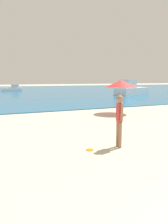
% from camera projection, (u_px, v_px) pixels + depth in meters
% --- Properties ---
extents(water, '(160.00, 60.00, 0.06)m').
position_uv_depth(water, '(7.00, 91.00, 41.94)').
color(water, '#1E6B9E').
rests_on(water, ground).
extents(person_standing, '(0.23, 0.40, 1.72)m').
position_uv_depth(person_standing, '(119.00, 118.00, 7.06)').
color(person_standing, '#936B4C').
rests_on(person_standing, ground).
extents(frisbee, '(0.23, 0.23, 0.03)m').
position_uv_depth(frisbee, '(90.00, 150.00, 6.88)').
color(frisbee, orange).
rests_on(frisbee, ground).
extents(boat_near, '(6.59, 4.29, 2.14)m').
position_uv_depth(boat_near, '(131.00, 89.00, 31.17)').
color(boat_near, white).
rests_on(boat_near, water).
extents(boat_far, '(3.77, 1.41, 1.26)m').
position_uv_depth(boat_far, '(12.00, 89.00, 41.06)').
color(boat_far, white).
rests_on(boat_far, water).
extents(beach_umbrella, '(2.11, 2.11, 2.19)m').
position_uv_depth(beach_umbrella, '(121.00, 84.00, 14.18)').
color(beach_umbrella, '#B7B7BC').
rests_on(beach_umbrella, ground).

